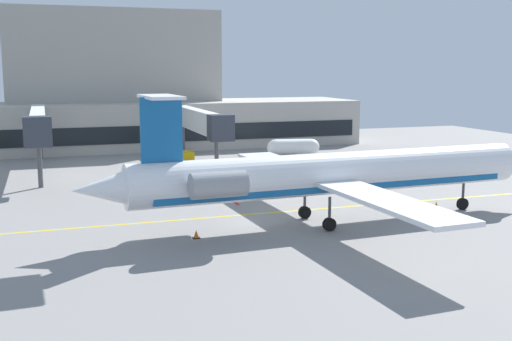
% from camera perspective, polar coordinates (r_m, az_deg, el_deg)
% --- Properties ---
extents(ground, '(120.00, 120.00, 0.11)m').
position_cam_1_polar(ground, '(43.12, 0.14, -5.17)').
color(ground, gray).
extents(terminal_building, '(61.11, 14.51, 18.69)m').
position_cam_1_polar(terminal_building, '(88.11, -11.56, 6.59)').
color(terminal_building, '#ADA89E').
rests_on(terminal_building, ground).
extents(jet_bridge_west, '(2.40, 22.99, 6.63)m').
position_cam_1_polar(jet_bridge_west, '(67.43, -19.36, 4.13)').
color(jet_bridge_west, silver).
rests_on(jet_bridge_west, ground).
extents(jet_bridge_east, '(2.40, 20.39, 6.19)m').
position_cam_1_polar(jet_bridge_east, '(70.80, -5.11, 4.49)').
color(jet_bridge_east, silver).
rests_on(jet_bridge_east, ground).
extents(regional_jet, '(35.16, 28.02, 9.14)m').
position_cam_1_polar(regional_jet, '(43.44, 6.75, -0.34)').
color(regional_jet, white).
rests_on(regional_jet, ground).
extents(baggage_tug, '(1.99, 3.98, 2.43)m').
position_cam_1_polar(baggage_tug, '(64.47, -6.61, 0.65)').
color(baggage_tug, '#E5B20C').
rests_on(baggage_tug, ground).
extents(fuel_tank, '(6.34, 2.82, 2.33)m').
position_cam_1_polar(fuel_tank, '(75.29, 3.45, 2.13)').
color(fuel_tank, white).
rests_on(fuel_tank, ground).
extents(safety_cone_alpha, '(0.47, 0.47, 0.55)m').
position_cam_1_polar(safety_cone_alpha, '(51.13, 13.27, -2.77)').
color(safety_cone_alpha, orange).
rests_on(safety_cone_alpha, ground).
extents(safety_cone_bravo, '(0.47, 0.47, 0.55)m').
position_cam_1_polar(safety_cone_bravo, '(50.30, 16.21, -3.10)').
color(safety_cone_bravo, orange).
rests_on(safety_cone_bravo, ground).
extents(safety_cone_charlie, '(0.47, 0.47, 0.55)m').
position_cam_1_polar(safety_cone_charlie, '(40.21, -5.51, -5.86)').
color(safety_cone_charlie, orange).
rests_on(safety_cone_charlie, ground).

